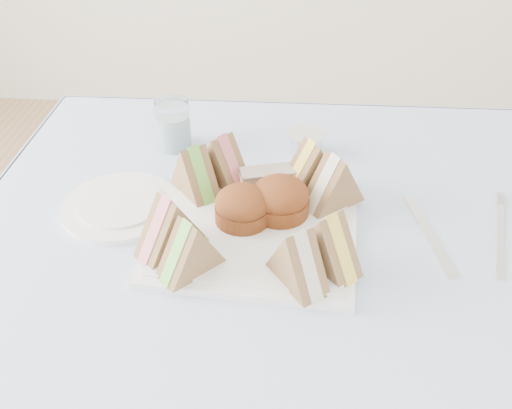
{
  "coord_description": "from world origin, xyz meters",
  "views": [
    {
      "loc": [
        -0.01,
        -0.61,
        1.29
      ],
      "look_at": [
        -0.06,
        0.07,
        0.8
      ],
      "focal_mm": 40.0,
      "sensor_mm": 36.0,
      "label": 1
    }
  ],
  "objects": [
    {
      "name": "tablecloth",
      "position": [
        0.0,
        0.0,
        0.74
      ],
      "size": [
        1.02,
        1.02,
        0.01
      ],
      "primitive_type": "cube",
      "color": "#A1B3E2",
      "rests_on": "table"
    },
    {
      "name": "serving_plate",
      "position": [
        -0.06,
        0.07,
        0.75
      ],
      "size": [
        0.32,
        0.32,
        0.01
      ],
      "primitive_type": "cube",
      "rotation": [
        0.0,
        0.0,
        -0.08
      ],
      "color": "silver",
      "rests_on": "tablecloth"
    },
    {
      "name": "sandwich_fl_a",
      "position": [
        -0.17,
        0.0,
        0.8
      ],
      "size": [
        0.11,
        0.1,
        0.09
      ],
      "primitive_type": null,
      "rotation": [
        0.0,
        0.0,
        0.78
      ],
      "color": "brown",
      "rests_on": "serving_plate"
    },
    {
      "name": "sandwich_fl_b",
      "position": [
        -0.14,
        -0.04,
        0.8
      ],
      "size": [
        0.1,
        0.1,
        0.08
      ],
      "primitive_type": null,
      "rotation": [
        0.0,
        0.0,
        0.79
      ],
      "color": "brown",
      "rests_on": "serving_plate"
    },
    {
      "name": "sandwich_fr_a",
      "position": [
        0.04,
        -0.01,
        0.8
      ],
      "size": [
        0.1,
        0.1,
        0.09
      ],
      "primitive_type": null,
      "rotation": [
        0.0,
        0.0,
        -0.83
      ],
      "color": "brown",
      "rests_on": "serving_plate"
    },
    {
      "name": "sandwich_fr_b",
      "position": [
        0.0,
        -0.05,
        0.8
      ],
      "size": [
        0.09,
        0.1,
        0.08
      ],
      "primitive_type": null,
      "rotation": [
        0.0,
        0.0,
        -0.95
      ],
      "color": "brown",
      "rests_on": "serving_plate"
    },
    {
      "name": "sandwich_bl_a",
      "position": [
        -0.16,
        0.15,
        0.8
      ],
      "size": [
        0.09,
        0.1,
        0.09
      ],
      "primitive_type": null,
      "rotation": [
        0.0,
        0.0,
        2.22
      ],
      "color": "brown",
      "rests_on": "serving_plate"
    },
    {
      "name": "sandwich_bl_b",
      "position": [
        -0.12,
        0.18,
        0.8
      ],
      "size": [
        0.1,
        0.1,
        0.09
      ],
      "primitive_type": null,
      "rotation": [
        0.0,
        0.0,
        2.41
      ],
      "color": "brown",
      "rests_on": "serving_plate"
    },
    {
      "name": "sandwich_br_a",
      "position": [
        0.06,
        0.13,
        0.8
      ],
      "size": [
        0.11,
        0.1,
        0.09
      ],
      "primitive_type": null,
      "rotation": [
        0.0,
        0.0,
        -2.46
      ],
      "color": "brown",
      "rests_on": "serving_plate"
    },
    {
      "name": "sandwich_br_b",
      "position": [
        0.02,
        0.17,
        0.8
      ],
      "size": [
        0.11,
        0.09,
        0.09
      ],
      "primitive_type": null,
      "rotation": [
        0.0,
        0.0,
        -2.59
      ],
      "color": "brown",
      "rests_on": "serving_plate"
    },
    {
      "name": "scone_left",
      "position": [
        -0.08,
        0.07,
        0.79
      ],
      "size": [
        0.1,
        0.1,
        0.06
      ],
      "primitive_type": "cylinder",
      "rotation": [
        0.0,
        0.0,
        -0.22
      ],
      "color": "brown",
      "rests_on": "serving_plate"
    },
    {
      "name": "scone_right",
      "position": [
        -0.02,
        0.1,
        0.79
      ],
      "size": [
        0.12,
        0.12,
        0.06
      ],
      "primitive_type": "cylinder",
      "rotation": [
        0.0,
        0.0,
        0.38
      ],
      "color": "brown",
      "rests_on": "serving_plate"
    },
    {
      "name": "pastry_slice",
      "position": [
        -0.05,
        0.16,
        0.78
      ],
      "size": [
        0.09,
        0.06,
        0.04
      ],
      "primitive_type": "cube",
      "rotation": [
        0.0,
        0.0,
        0.27
      ],
      "color": "beige",
      "rests_on": "serving_plate"
    },
    {
      "name": "side_plate",
      "position": [
        -0.28,
        0.11,
        0.75
      ],
      "size": [
        0.2,
        0.2,
        0.01
      ],
      "primitive_type": "cylinder",
      "rotation": [
        0.0,
        0.0,
        -0.1
      ],
      "color": "silver",
      "rests_on": "tablecloth"
    },
    {
      "name": "water_glass",
      "position": [
        -0.23,
        0.31,
        0.79
      ],
      "size": [
        0.08,
        0.08,
        0.09
      ],
      "primitive_type": "cylinder",
      "rotation": [
        0.0,
        0.0,
        -0.29
      ],
      "color": "white",
      "rests_on": "tablecloth"
    },
    {
      "name": "tea_strainer",
      "position": [
        0.02,
        0.3,
        0.77
      ],
      "size": [
        0.09,
        0.09,
        0.04
      ],
      "primitive_type": "cylinder",
      "rotation": [
        0.0,
        0.0,
        0.34
      ],
      "color": "silver",
      "rests_on": "tablecloth"
    },
    {
      "name": "knife",
      "position": [
        0.2,
        0.07,
        0.75
      ],
      "size": [
        0.05,
        0.19,
        0.0
      ],
      "primitive_type": "cube",
      "rotation": [
        0.0,
        0.0,
        0.18
      ],
      "color": "silver",
      "rests_on": "tablecloth"
    },
    {
      "name": "fork",
      "position": [
        0.3,
        0.07,
        0.75
      ],
      "size": [
        0.06,
        0.18,
        0.0
      ],
      "primitive_type": "cube",
      "rotation": [
        0.0,
        0.0,
        -0.27
      ],
      "color": "silver",
      "rests_on": "tablecloth"
    }
  ]
}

